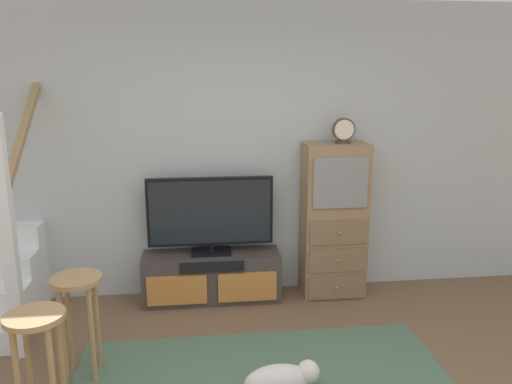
# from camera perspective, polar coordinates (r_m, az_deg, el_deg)

# --- Properties ---
(back_wall) EXTENTS (6.40, 0.12, 2.70)m
(back_wall) POSITION_cam_1_polar(r_m,az_deg,el_deg) (4.68, -1.76, 4.63)
(back_wall) COLOR #B2B7B2
(back_wall) RESTS_ON ground_plane
(media_console) EXTENTS (1.26, 0.38, 0.45)m
(media_console) POSITION_cam_1_polar(r_m,az_deg,el_deg) (4.72, -5.06, -9.60)
(media_console) COLOR #423833
(media_console) RESTS_ON ground_plane
(television) EXTENTS (1.13, 0.22, 0.71)m
(television) POSITION_cam_1_polar(r_m,az_deg,el_deg) (4.54, -5.22, -2.45)
(television) COLOR black
(television) RESTS_ON media_console
(side_cabinet) EXTENTS (0.58, 0.38, 1.45)m
(side_cabinet) POSITION_cam_1_polar(r_m,az_deg,el_deg) (4.72, 8.85, -3.27)
(side_cabinet) COLOR #93704C
(side_cabinet) RESTS_ON ground_plane
(desk_clock) EXTENTS (0.21, 0.08, 0.23)m
(desk_clock) POSITION_cam_1_polar(r_m,az_deg,el_deg) (4.56, 9.94, 6.89)
(desk_clock) COLOR #4C3823
(desk_clock) RESTS_ON side_cabinet
(bar_stool_near) EXTENTS (0.34, 0.34, 0.73)m
(bar_stool_near) POSITION_cam_1_polar(r_m,az_deg,el_deg) (3.26, -23.64, -15.60)
(bar_stool_near) COLOR #A37A4C
(bar_stool_near) RESTS_ON ground_plane
(bar_stool_far) EXTENTS (0.34, 0.34, 0.73)m
(bar_stool_far) POSITION_cam_1_polar(r_m,az_deg,el_deg) (3.68, -19.58, -11.85)
(bar_stool_far) COLOR #A37A4C
(bar_stool_far) RESTS_ON ground_plane
(dog) EXTENTS (0.54, 0.23, 0.23)m
(dog) POSITION_cam_1_polar(r_m,az_deg,el_deg) (3.48, 2.93, -20.58)
(dog) COLOR beige
(dog) RESTS_ON ground_plane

